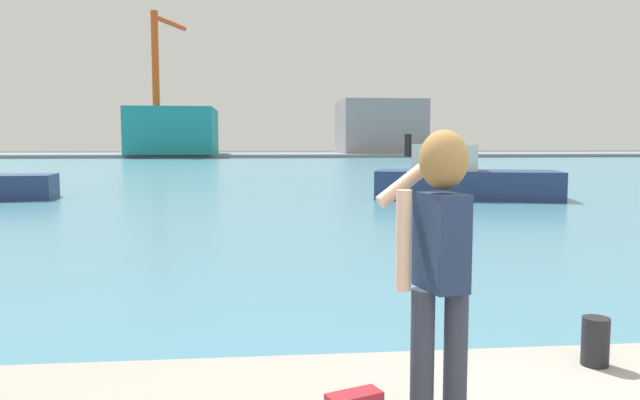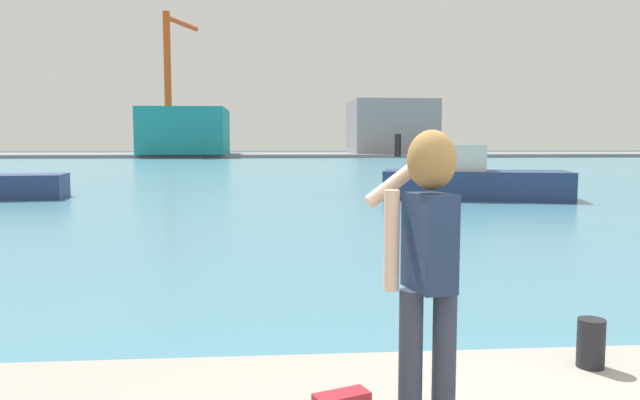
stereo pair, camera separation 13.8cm
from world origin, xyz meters
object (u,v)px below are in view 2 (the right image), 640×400
object	(u,v)px
harbor_bollard	(591,343)
warehouse_left	(185,131)
warehouse_right	(391,127)
person_photographer	(427,248)
boat_moored_2	(471,179)
port_crane	(171,72)

from	to	relation	value
harbor_bollard	warehouse_left	size ratio (longest dim) A/B	0.03
warehouse_left	warehouse_right	xyz separation A→B (m)	(31.33, 5.25, 0.83)
person_photographer	boat_moored_2	size ratio (longest dim) A/B	0.24
boat_moored_2	warehouse_right	distance (m)	74.48
person_photographer	boat_moored_2	bearing A→B (deg)	-31.84
warehouse_left	warehouse_right	world-z (taller)	warehouse_right
harbor_bollard	port_crane	size ratio (longest dim) A/B	0.02
harbor_bollard	person_photographer	bearing A→B (deg)	-150.48
person_photographer	harbor_bollard	bearing A→B (deg)	-73.12
boat_moored_2	person_photographer	bearing A→B (deg)	-93.94
person_photographer	warehouse_right	distance (m)	94.38
person_photographer	port_crane	xyz separation A→B (m)	(-14.94, 86.44, 10.65)
warehouse_right	boat_moored_2	bearing A→B (deg)	-98.94
warehouse_left	warehouse_right	bearing A→B (deg)	9.51
person_photographer	port_crane	distance (m)	88.37
harbor_bollard	port_crane	bearing A→B (deg)	100.86
warehouse_right	port_crane	distance (m)	34.55
warehouse_left	port_crane	world-z (taller)	port_crane
boat_moored_2	warehouse_right	size ratio (longest dim) A/B	0.56
warehouse_left	port_crane	bearing A→B (deg)	-154.40
person_photographer	warehouse_left	bearing A→B (deg)	-4.09
harbor_bollard	warehouse_right	xyz separation A→B (m)	(16.73, 91.72, 3.94)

